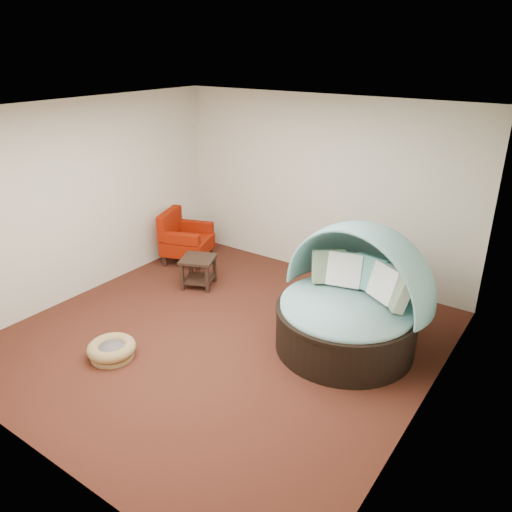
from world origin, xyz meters
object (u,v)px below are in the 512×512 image
Objects in this scene: pet_basket at (112,350)px; red_armchair at (184,239)px; canopy_daybed at (352,292)px; side_table at (198,268)px.

pet_basket is 2.94m from red_armchair.
canopy_daybed is 2.95m from pet_basket.
canopy_daybed is 2.77× the size of pet_basket.
side_table is (-0.41, 2.05, 0.20)m from pet_basket.
pet_basket is 0.74× the size of red_armchair.
pet_basket is at bearing -78.77° from side_table.
canopy_daybed reaches higher than red_armchair.
side_table is at bearing -175.50° from canopy_daybed.
canopy_daybed reaches higher than pet_basket.
red_armchair is 1.49× the size of side_table.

